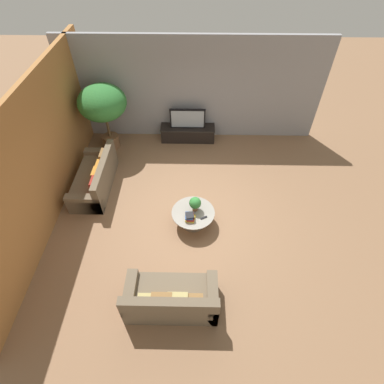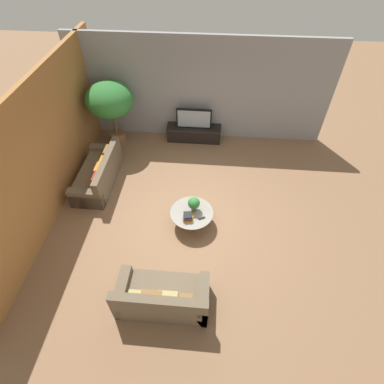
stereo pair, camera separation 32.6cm
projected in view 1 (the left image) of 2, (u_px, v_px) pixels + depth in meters
ground_plane at (190, 210)px, 7.39m from camera, size 24.00×24.00×0.00m
back_wall_stone at (193, 90)px, 8.57m from camera, size 7.40×0.12×3.00m
side_wall_left at (40, 156)px, 6.49m from camera, size 0.12×7.40×3.00m
media_console at (188, 133)px, 9.26m from camera, size 1.65×0.50×0.45m
television at (188, 119)px, 8.89m from camera, size 1.05×0.13×0.60m
coffee_table at (193, 216)px, 6.91m from camera, size 0.99×0.99×0.40m
couch_by_wall at (96, 178)px, 7.76m from camera, size 0.84×1.94×0.84m
couch_near_entry at (171, 299)px, 5.52m from camera, size 1.71×0.84×0.84m
potted_palm_tall at (103, 105)px, 8.15m from camera, size 1.32×1.32×1.95m
potted_plant_tabletop at (195, 203)px, 6.71m from camera, size 0.27×0.27×0.37m
book_stack at (190, 217)px, 6.63m from camera, size 0.24×0.26×0.15m
remote_black at (204, 218)px, 6.69m from camera, size 0.16×0.11×0.02m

